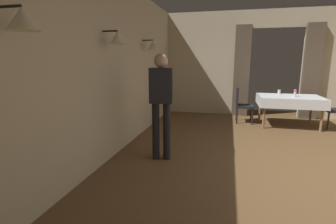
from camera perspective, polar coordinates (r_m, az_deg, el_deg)
ground at (r=4.13m, az=30.99°, el=-13.12°), size 10.08×10.08×0.00m
wall_left at (r=4.08m, az=-14.92°, el=9.73°), size 0.49×8.40×3.00m
wall_back at (r=7.87m, az=23.23°, el=10.04°), size 6.40×0.27×3.00m
dining_table_mid at (r=6.87m, az=25.91°, el=2.58°), size 1.49×1.05×0.75m
chair_mid_left at (r=6.86m, az=16.37°, el=1.97°), size 0.44×0.44×0.93m
flower_vase_mid at (r=6.83m, az=26.90°, el=3.96°), size 0.07×0.07×0.18m
glass_mid_b at (r=7.15m, az=23.92°, el=4.19°), size 0.07×0.07×0.12m
person_waiter_by_doorway at (r=4.00m, az=-1.58°, el=3.16°), size 0.39×0.28×1.72m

